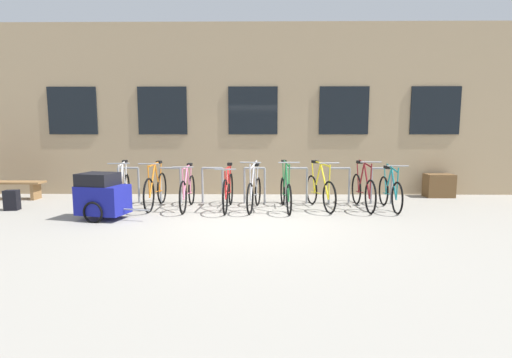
{
  "coord_description": "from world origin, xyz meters",
  "views": [
    {
      "loc": [
        0.2,
        -7.11,
        1.73
      ],
      "look_at": [
        0.1,
        1.6,
        0.62
      ],
      "focal_mm": 26.96,
      "sensor_mm": 36.0,
      "label": 1
    }
  ],
  "objects": [
    {
      "name": "ground_plane",
      "position": [
        0.0,
        0.0,
        0.0
      ],
      "size": [
        42.0,
        42.0,
        0.0
      ],
      "primitive_type": "plane",
      "color": "#9E998E"
    },
    {
      "name": "storefront_building",
      "position": [
        -0.0,
        6.13,
        2.26
      ],
      "size": [
        28.0,
        5.91,
        4.51
      ],
      "color": "tan",
      "rests_on": "ground"
    },
    {
      "name": "bike_rack",
      "position": [
        0.06,
        1.9,
        0.52
      ],
      "size": [
        6.53,
        0.05,
        0.87
      ],
      "color": "gray",
      "rests_on": "ground"
    },
    {
      "name": "bicycle_silver",
      "position": [
        0.06,
        1.22,
        0.38
      ],
      "size": [
        0.44,
        1.62,
        1.1
      ],
      "color": "black",
      "rests_on": "ground"
    },
    {
      "name": "bicycle_pink",
      "position": [
        -1.41,
        1.27,
        0.39
      ],
      "size": [
        0.44,
        1.72,
        1.01
      ],
      "color": "black",
      "rests_on": "ground"
    },
    {
      "name": "bicycle_green",
      "position": [
        0.76,
        1.23,
        0.38
      ],
      "size": [
        0.44,
        1.76,
        1.11
      ],
      "color": "black",
      "rests_on": "ground"
    },
    {
      "name": "bicycle_white",
      "position": [
        -2.84,
        1.27,
        0.4
      ],
      "size": [
        0.51,
        1.79,
        1.08
      ],
      "color": "black",
      "rests_on": "ground"
    },
    {
      "name": "bicycle_maroon",
      "position": [
        2.49,
        1.38,
        0.4
      ],
      "size": [
        0.44,
        1.81,
        1.11
      ],
      "color": "black",
      "rests_on": "ground"
    },
    {
      "name": "bicycle_teal",
      "position": [
        3.07,
        1.3,
        0.38
      ],
      "size": [
        0.44,
        1.65,
        1.03
      ],
      "color": "black",
      "rests_on": "ground"
    },
    {
      "name": "bicycle_yellow",
      "position": [
        1.53,
        1.38,
        0.39
      ],
      "size": [
        0.54,
        1.73,
        1.08
      ],
      "color": "black",
      "rests_on": "ground"
    },
    {
      "name": "bicycle_orange",
      "position": [
        -2.16,
        1.41,
        0.41
      ],
      "size": [
        0.44,
        1.79,
        1.06
      ],
      "color": "black",
      "rests_on": "ground"
    },
    {
      "name": "bicycle_red",
      "position": [
        -0.51,
        1.26,
        0.4
      ],
      "size": [
        0.44,
        1.85,
        1.01
      ],
      "color": "black",
      "rests_on": "ground"
    },
    {
      "name": "bike_trailer",
      "position": [
        -2.9,
        0.25,
        0.47
      ],
      "size": [
        1.48,
        0.79,
        0.93
      ],
      "color": "navy",
      "rests_on": "ground"
    },
    {
      "name": "wooden_bench",
      "position": [
        -6.2,
        2.38,
        0.34
      ],
      "size": [
        1.84,
        0.4,
        0.45
      ],
      "color": "olive",
      "rests_on": "ground"
    },
    {
      "name": "backpack",
      "position": [
        -5.22,
        1.06,
        0.22
      ],
      "size": [
        0.3,
        0.23,
        0.44
      ],
      "primitive_type": "cube",
      "rotation": [
        0.0,
        0.0,
        0.11
      ],
      "color": "black",
      "rests_on": "ground"
    },
    {
      "name": "planter_box",
      "position": [
        4.86,
        2.85,
        0.3
      ],
      "size": [
        0.7,
        0.44,
        0.6
      ],
      "primitive_type": "cube",
      "color": "brown",
      "rests_on": "ground"
    }
  ]
}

